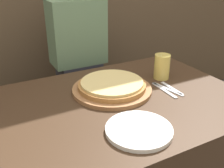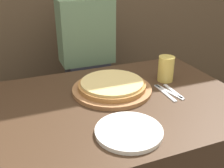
{
  "view_description": "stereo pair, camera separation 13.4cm",
  "coord_description": "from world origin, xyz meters",
  "views": [
    {
      "loc": [
        -0.56,
        -0.97,
        1.31
      ],
      "look_at": [
        0.01,
        0.1,
        0.75
      ],
      "focal_mm": 42.0,
      "sensor_mm": 36.0,
      "label": 1
    },
    {
      "loc": [
        -0.44,
        -1.03,
        1.31
      ],
      "look_at": [
        0.01,
        0.1,
        0.75
      ],
      "focal_mm": 42.0,
      "sensor_mm": 36.0,
      "label": 2
    }
  ],
  "objects": [
    {
      "name": "diner_person",
      "position": [
        0.03,
        0.63,
        0.63
      ],
      "size": [
        0.35,
        0.2,
        1.28
      ],
      "color": "#33333D",
      "rests_on": "ground_plane"
    },
    {
      "name": "dinner_knife",
      "position": [
        0.27,
        -0.02,
        0.71
      ],
      "size": [
        0.06,
        0.2,
        0.0
      ],
      "color": "silver",
      "rests_on": "dining_table"
    },
    {
      "name": "beer_glass",
      "position": [
        0.34,
        0.12,
        0.78
      ],
      "size": [
        0.09,
        0.09,
        0.14
      ],
      "color": "#E5C65B",
      "rests_on": "dining_table"
    },
    {
      "name": "pizza_on_board",
      "position": [
        0.01,
        0.1,
        0.73
      ],
      "size": [
        0.41,
        0.41,
        0.06
      ],
      "color": "#99663D",
      "rests_on": "dining_table"
    },
    {
      "name": "dining_table",
      "position": [
        0.0,
        0.0,
        0.35
      ],
      "size": [
        1.23,
        0.88,
        0.71
      ],
      "color": "#3D2819",
      "rests_on": "ground_plane"
    },
    {
      "name": "dinner_plate",
      "position": [
        -0.07,
        -0.26,
        0.72
      ],
      "size": [
        0.27,
        0.27,
        0.02
      ],
      "color": "white",
      "rests_on": "dining_table"
    },
    {
      "name": "spoon",
      "position": [
        0.3,
        -0.02,
        0.71
      ],
      "size": [
        0.02,
        0.17,
        0.0
      ],
      "color": "silver",
      "rests_on": "dining_table"
    },
    {
      "name": "fork",
      "position": [
        0.25,
        -0.02,
        0.71
      ],
      "size": [
        0.02,
        0.2,
        0.0
      ],
      "color": "silver",
      "rests_on": "dining_table"
    }
  ]
}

